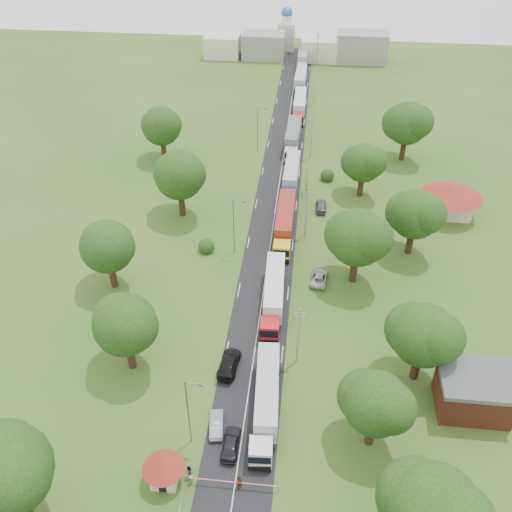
# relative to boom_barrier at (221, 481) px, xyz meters

# --- Properties ---
(ground) EXTENTS (260.00, 260.00, 0.00)m
(ground) POSITION_rel_boom_barrier_xyz_m (1.36, 25.00, -0.89)
(ground) COLOR #2C511B
(ground) RESTS_ON ground
(road) EXTENTS (8.00, 200.00, 0.04)m
(road) POSITION_rel_boom_barrier_xyz_m (1.36, 45.00, -0.89)
(road) COLOR black
(road) RESTS_ON ground
(boom_barrier) EXTENTS (9.22, 0.35, 1.18)m
(boom_barrier) POSITION_rel_boom_barrier_xyz_m (0.00, 0.00, 0.00)
(boom_barrier) COLOR slate
(boom_barrier) RESTS_ON ground
(guard_booth) EXTENTS (4.40, 4.40, 3.45)m
(guard_booth) POSITION_rel_boom_barrier_xyz_m (-5.84, -0.00, 1.27)
(guard_booth) COLOR beige
(guard_booth) RESTS_ON ground
(info_sign) EXTENTS (0.12, 3.10, 4.10)m
(info_sign) POSITION_rel_boom_barrier_xyz_m (6.56, 60.00, 2.11)
(info_sign) COLOR slate
(info_sign) RESTS_ON ground
(pole_1) EXTENTS (1.60, 0.24, 9.00)m
(pole_1) POSITION_rel_boom_barrier_xyz_m (6.86, 18.00, 3.79)
(pole_1) COLOR gray
(pole_1) RESTS_ON ground
(pole_2) EXTENTS (1.60, 0.24, 9.00)m
(pole_2) POSITION_rel_boom_barrier_xyz_m (6.86, 46.00, 3.79)
(pole_2) COLOR gray
(pole_2) RESTS_ON ground
(pole_3) EXTENTS (1.60, 0.24, 9.00)m
(pole_3) POSITION_rel_boom_barrier_xyz_m (6.86, 74.00, 3.79)
(pole_3) COLOR gray
(pole_3) RESTS_ON ground
(pole_4) EXTENTS (1.60, 0.24, 9.00)m
(pole_4) POSITION_rel_boom_barrier_xyz_m (6.86, 102.00, 3.79)
(pole_4) COLOR gray
(pole_4) RESTS_ON ground
(pole_5) EXTENTS (1.60, 0.24, 9.00)m
(pole_5) POSITION_rel_boom_barrier_xyz_m (6.86, 130.00, 3.79)
(pole_5) COLOR gray
(pole_5) RESTS_ON ground
(lamp_0) EXTENTS (2.03, 0.22, 10.00)m
(lamp_0) POSITION_rel_boom_barrier_xyz_m (-3.99, 5.00, 4.66)
(lamp_0) COLOR slate
(lamp_0) RESTS_ON ground
(lamp_1) EXTENTS (2.03, 0.22, 10.00)m
(lamp_1) POSITION_rel_boom_barrier_xyz_m (-3.99, 40.00, 4.66)
(lamp_1) COLOR slate
(lamp_1) RESTS_ON ground
(lamp_2) EXTENTS (2.03, 0.22, 10.00)m
(lamp_2) POSITION_rel_boom_barrier_xyz_m (-3.99, 75.00, 4.66)
(lamp_2) COLOR slate
(lamp_2) RESTS_ON ground
(tree_1) EXTENTS (9.60, 9.60, 12.05)m
(tree_1) POSITION_rel_boom_barrier_xyz_m (19.34, -4.83, 6.96)
(tree_1) COLOR #382616
(tree_1) RESTS_ON ground
(tree_2) EXTENTS (8.00, 8.00, 10.10)m
(tree_2) POSITION_rel_boom_barrier_xyz_m (15.35, 7.14, 5.70)
(tree_2) COLOR #382616
(tree_2) RESTS_ON ground
(tree_3) EXTENTS (8.80, 8.80, 11.07)m
(tree_3) POSITION_rel_boom_barrier_xyz_m (21.35, 17.16, 6.33)
(tree_3) COLOR #382616
(tree_3) RESTS_ON ground
(tree_4) EXTENTS (9.60, 9.60, 12.05)m
(tree_4) POSITION_rel_boom_barrier_xyz_m (14.34, 35.17, 6.96)
(tree_4) COLOR #382616
(tree_4) RESTS_ON ground
(tree_5) EXTENTS (8.80, 8.80, 11.07)m
(tree_5) POSITION_rel_boom_barrier_xyz_m (23.35, 43.16, 6.33)
(tree_5) COLOR #382616
(tree_5) RESTS_ON ground
(tree_6) EXTENTS (8.00, 8.00, 10.10)m
(tree_6) POSITION_rel_boom_barrier_xyz_m (16.35, 60.14, 5.70)
(tree_6) COLOR #382616
(tree_6) RESTS_ON ground
(tree_7) EXTENTS (9.60, 9.60, 12.05)m
(tree_7) POSITION_rel_boom_barrier_xyz_m (25.34, 75.17, 6.96)
(tree_7) COLOR #382616
(tree_7) RESTS_ON ground
(tree_9) EXTENTS (9.60, 9.60, 12.05)m
(tree_9) POSITION_rel_boom_barrier_xyz_m (-18.66, -4.83, 6.96)
(tree_9) COLOR #382616
(tree_9) RESTS_ON ground
(tree_10) EXTENTS (8.80, 8.80, 11.07)m
(tree_10) POSITION_rel_boom_barrier_xyz_m (-13.65, 15.16, 6.33)
(tree_10) COLOR #382616
(tree_10) RESTS_ON ground
(tree_11) EXTENTS (8.80, 8.80, 11.07)m
(tree_11) POSITION_rel_boom_barrier_xyz_m (-20.65, 30.16, 6.33)
(tree_11) COLOR #382616
(tree_11) RESTS_ON ground
(tree_12) EXTENTS (9.60, 9.60, 12.05)m
(tree_12) POSITION_rel_boom_barrier_xyz_m (-14.66, 50.17, 6.96)
(tree_12) COLOR #382616
(tree_12) RESTS_ON ground
(tree_13) EXTENTS (8.80, 8.80, 11.07)m
(tree_13) POSITION_rel_boom_barrier_xyz_m (-22.65, 70.16, 6.33)
(tree_13) COLOR #382616
(tree_13) RESTS_ON ground
(house_brick) EXTENTS (8.60, 6.60, 5.20)m
(house_brick) POSITION_rel_boom_barrier_xyz_m (27.36, 13.00, 1.76)
(house_brick) COLOR maroon
(house_brick) RESTS_ON ground
(house_cream) EXTENTS (10.08, 10.08, 5.80)m
(house_cream) POSITION_rel_boom_barrier_xyz_m (31.36, 55.00, 2.75)
(house_cream) COLOR beige
(house_cream) RESTS_ON ground
(distant_town) EXTENTS (52.00, 8.00, 8.00)m
(distant_town) POSITION_rel_boom_barrier_xyz_m (2.04, 135.00, 2.60)
(distant_town) COLOR gray
(distant_town) RESTS_ON ground
(church) EXTENTS (5.00, 5.00, 12.30)m
(church) POSITION_rel_boom_barrier_xyz_m (-2.64, 143.00, 4.50)
(church) COLOR beige
(church) RESTS_ON ground
(truck_0) EXTENTS (3.24, 15.05, 4.16)m
(truck_0) POSITION_rel_boom_barrier_xyz_m (3.73, 9.76, 1.31)
(truck_0) COLOR silver
(truck_0) RESTS_ON ground
(truck_1) EXTENTS (3.03, 15.08, 4.17)m
(truck_1) POSITION_rel_boom_barrier_xyz_m (3.07, 28.14, 1.32)
(truck_1) COLOR red
(truck_1) RESTS_ON ground
(truck_2) EXTENTS (2.76, 15.68, 4.35)m
(truck_2) POSITION_rel_boom_barrier_xyz_m (3.41, 45.86, 1.42)
(truck_2) COLOR yellow
(truck_2) RESTS_ON ground
(truck_3) EXTENTS (2.72, 14.73, 4.08)m
(truck_3) POSITION_rel_boom_barrier_xyz_m (3.57, 61.76, 1.27)
(truck_3) COLOR navy
(truck_3) RESTS_ON ground
(truck_4) EXTENTS (3.07, 15.20, 4.20)m
(truck_4) POSITION_rel_boom_barrier_xyz_m (2.99, 77.91, 1.34)
(truck_4) COLOR #B6B6B6
(truck_4) RESTS_ON ground
(truck_5) EXTENTS (2.58, 14.84, 4.12)m
(truck_5) POSITION_rel_boom_barrier_xyz_m (3.62, 95.28, 1.29)
(truck_5) COLOR #AD1A23
(truck_5) RESTS_ON ground
(truck_6) EXTENTS (2.73, 14.51, 4.02)m
(truck_6) POSITION_rel_boom_barrier_xyz_m (3.10, 111.46, 1.24)
(truck_6) COLOR #25643E
(truck_6) RESTS_ON ground
(truck_7) EXTENTS (2.77, 14.12, 3.91)m
(truck_7) POSITION_rel_boom_barrier_xyz_m (3.03, 129.35, 1.18)
(truck_7) COLOR #A4A4A4
(truck_7) RESTS_ON ground
(car_lane_front) EXTENTS (1.92, 4.65, 1.58)m
(car_lane_front) POSITION_rel_boom_barrier_xyz_m (0.36, 4.59, -0.10)
(car_lane_front) COLOR black
(car_lane_front) RESTS_ON ground
(car_lane_mid) EXTENTS (2.00, 4.31, 1.37)m
(car_lane_mid) POSITION_rel_boom_barrier_xyz_m (-1.64, 7.00, -0.21)
(car_lane_mid) COLOR #A7A9AF
(car_lane_mid) RESTS_ON ground
(car_lane_rear) EXTENTS (2.76, 5.80, 1.63)m
(car_lane_rear) POSITION_rel_boom_barrier_xyz_m (-1.51, 15.99, -0.08)
(car_lane_rear) COLOR black
(car_lane_rear) RESTS_ON ground
(car_verge_near) EXTENTS (2.70, 5.05, 1.35)m
(car_verge_near) POSITION_rel_boom_barrier_xyz_m (9.36, 34.34, -0.22)
(car_verge_near) COLOR #BABABA
(car_verge_near) RESTS_ON ground
(car_verge_far) EXTENTS (1.93, 4.56, 1.54)m
(car_verge_far) POSITION_rel_boom_barrier_xyz_m (9.36, 54.27, -0.12)
(car_verge_far) COLOR #4C4F53
(car_verge_far) RESTS_ON ground
(pedestrian_near) EXTENTS (0.79, 0.78, 1.84)m
(pedestrian_near) POSITION_rel_boom_barrier_xyz_m (1.92, 0.01, 0.03)
(pedestrian_near) COLOR gray
(pedestrian_near) RESTS_ON ground
(pedestrian_booth) EXTENTS (1.00, 1.11, 1.86)m
(pedestrian_booth) POSITION_rel_boom_barrier_xyz_m (-3.44, 0.58, 0.04)
(pedestrian_booth) COLOR gray
(pedestrian_booth) RESTS_ON ground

